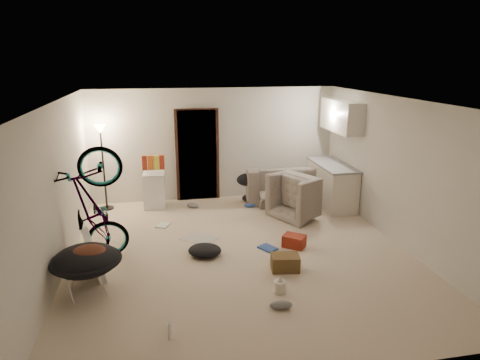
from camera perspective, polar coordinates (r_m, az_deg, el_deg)
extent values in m
cube|color=beige|center=(7.24, 0.05, -9.67)|extent=(5.50, 6.00, 0.02)
cube|color=white|center=(6.56, 0.06, 10.59)|extent=(5.50, 6.00, 0.02)
cube|color=silver|center=(9.68, -3.41, 4.79)|extent=(5.50, 0.02, 2.50)
cube|color=silver|center=(4.08, 8.45, -11.60)|extent=(5.50, 0.02, 2.50)
cube|color=silver|center=(6.84, -23.27, -1.28)|extent=(0.02, 6.00, 2.50)
cube|color=silver|center=(7.79, 20.39, 1.03)|extent=(0.02, 6.00, 2.50)
cube|color=black|center=(9.65, -5.71, 3.30)|extent=(0.85, 0.10, 2.04)
cube|color=#351B12|center=(9.62, -5.69, 3.26)|extent=(0.97, 0.04, 2.10)
cylinder|color=black|center=(9.64, -17.28, -3.59)|extent=(0.28, 0.28, 0.03)
cylinder|color=black|center=(9.40, -17.70, 1.21)|extent=(0.04, 0.04, 1.70)
cone|color=#FFE0A5|center=(9.23, -18.16, 6.44)|extent=(0.24, 0.24, 0.18)
cube|color=silver|center=(9.57, 12.10, -0.69)|extent=(0.60, 1.50, 0.88)
cube|color=gray|center=(9.45, 12.27, 1.99)|extent=(0.64, 1.54, 0.04)
cube|color=silver|center=(9.31, 13.39, 8.30)|extent=(0.38, 1.40, 0.65)
imported|color=#373E38|center=(9.74, 6.68, -1.02)|extent=(2.08, 0.93, 0.59)
imported|color=#373E38|center=(8.89, 8.59, -2.58)|extent=(1.23, 1.29, 0.65)
imported|color=black|center=(7.13, -18.76, -6.50)|extent=(1.94, 0.88, 1.11)
imported|color=maroon|center=(5.30, -9.40, -20.30)|extent=(0.24, 0.19, 0.02)
cube|color=white|center=(9.37, -11.34, -1.37)|extent=(0.47, 0.47, 0.77)
cube|color=maroon|center=(9.21, -12.61, 2.25)|extent=(0.10, 0.07, 0.30)
cube|color=#DA5D1B|center=(9.20, -11.86, 2.29)|extent=(0.11, 0.09, 0.30)
cube|color=yellow|center=(9.20, -11.12, 2.33)|extent=(0.12, 0.09, 0.30)
cube|color=maroon|center=(9.20, -10.37, 2.37)|extent=(0.11, 0.08, 0.30)
cylinder|color=silver|center=(6.35, -19.63, -12.24)|extent=(0.63, 0.63, 0.44)
ellipsoid|color=black|center=(6.24, -19.87, -10.04)|extent=(0.88, 0.88, 0.37)
torus|color=black|center=(6.24, -19.87, -10.04)|extent=(0.95, 0.95, 0.07)
ellipsoid|color=#572C1E|center=(6.15, -19.54, -9.22)|extent=(0.51, 0.44, 0.22)
ellipsoid|color=black|center=(9.43, 1.22, 0.06)|extent=(0.61, 0.52, 0.28)
cube|color=silver|center=(6.86, -18.99, -9.32)|extent=(0.45, 0.92, 0.60)
cube|color=brown|center=(6.67, 6.04, -10.90)|extent=(0.46, 0.36, 0.24)
cube|color=maroon|center=(7.45, 7.23, -8.08)|extent=(0.45, 0.43, 0.21)
cylinder|color=beige|center=(6.10, 5.35, -13.99)|extent=(0.17, 0.17, 0.17)
cone|color=beige|center=(6.04, 5.38, -12.99)|extent=(0.10, 0.10, 0.07)
cube|color=#B6B0A8|center=(7.79, -5.41, -7.73)|extent=(0.73, 0.72, 0.01)
cube|color=#2A4A9A|center=(7.36, 3.71, -9.04)|extent=(0.34, 0.37, 0.03)
cube|color=silver|center=(8.43, -10.24, -5.96)|extent=(0.31, 0.34, 0.03)
ellipsoid|color=#2A4A9A|center=(9.28, 1.47, -3.35)|extent=(0.29, 0.13, 0.11)
ellipsoid|color=slate|center=(9.31, -6.33, -3.39)|extent=(0.30, 0.26, 0.11)
ellipsoid|color=slate|center=(5.77, 5.49, -16.26)|extent=(0.31, 0.16, 0.11)
ellipsoid|color=black|center=(7.12, -4.72, -9.34)|extent=(0.67, 0.63, 0.18)
ellipsoid|color=black|center=(9.68, 1.66, -2.38)|extent=(0.68, 0.67, 0.16)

